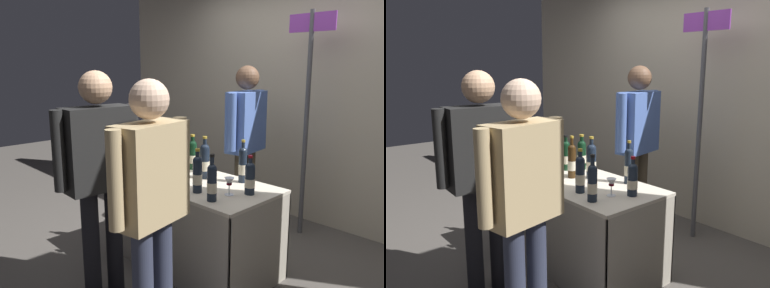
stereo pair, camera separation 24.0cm
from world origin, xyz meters
TOP-DOWN VIEW (x-y plane):
  - ground_plane at (0.00, 0.00)m, footprint 12.00×12.00m
  - back_partition at (0.00, 1.59)m, footprint 5.35×0.12m
  - tasting_table at (0.00, 0.00)m, footprint 1.41×0.70m
  - featured_wine_bottle at (-0.31, 0.12)m, footprint 0.08×0.08m
  - display_bottle_0 at (0.32, 0.25)m, footprint 0.07×0.07m
  - display_bottle_1 at (-0.23, -0.04)m, footprint 0.08×0.08m
  - display_bottle_2 at (-0.24, 0.25)m, footprint 0.08×0.08m
  - display_bottle_3 at (-0.09, 0.01)m, footprint 0.07×0.07m
  - display_bottle_4 at (0.03, 0.12)m, footprint 0.08×0.08m
  - display_bottle_5 at (0.54, 0.06)m, footprint 0.07×0.07m
  - display_bottle_6 at (0.25, -0.18)m, footprint 0.07×0.07m
  - display_bottle_7 at (0.44, -0.24)m, footprint 0.07×0.07m
  - display_bottle_8 at (-0.58, -0.09)m, footprint 0.07×0.07m
  - wine_glass_near_vendor at (0.45, -0.06)m, footprint 0.07×0.07m
  - wine_glass_mid at (-0.11, 0.23)m, footprint 0.08×0.08m
  - flower_vase at (-0.12, -0.20)m, footprint 0.09×0.08m
  - brochure_stand at (-0.49, 0.16)m, footprint 0.10×0.13m
  - vendor_presenter at (-0.12, 0.85)m, footprint 0.28×0.61m
  - taster_foreground_right at (-0.11, -0.78)m, footprint 0.23×0.64m
  - taster_foreground_centre at (0.55, -0.86)m, footprint 0.28×0.60m
  - booth_signpost at (0.33, 1.19)m, footprint 0.46×0.04m

SIDE VIEW (x-z plane):
  - ground_plane at x=0.00m, z-range 0.00..0.00m
  - tasting_table at x=0.00m, z-range 0.14..0.86m
  - brochure_stand at x=-0.49m, z-range 0.73..0.86m
  - wine_glass_mid at x=-0.11m, z-range 0.75..0.88m
  - wine_glass_near_vendor at x=0.45m, z-range 0.76..0.88m
  - display_bottle_5 at x=0.54m, z-range 0.71..1.00m
  - display_bottle_1 at x=-0.23m, z-range 0.70..1.02m
  - display_bottle_8 at x=-0.58m, z-range 0.70..1.02m
  - flower_vase at x=-0.12m, z-range 0.67..1.05m
  - featured_wine_bottle at x=-0.31m, z-range 0.71..1.02m
  - display_bottle_2 at x=-0.24m, z-range 0.71..1.02m
  - display_bottle_7 at x=0.44m, z-range 0.70..1.03m
  - display_bottle_6 at x=0.25m, z-range 0.71..1.03m
  - display_bottle_3 at x=-0.09m, z-range 0.70..1.05m
  - display_bottle_0 at x=0.32m, z-range 0.70..1.05m
  - display_bottle_4 at x=0.03m, z-range 0.70..1.05m
  - taster_foreground_centre at x=0.55m, z-range 0.16..1.74m
  - taster_foreground_right at x=-0.11m, z-range 0.17..1.78m
  - vendor_presenter at x=-0.12m, z-range 0.17..1.81m
  - booth_signpost at x=0.33m, z-range 0.21..2.35m
  - back_partition at x=0.00m, z-range 0.00..2.59m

